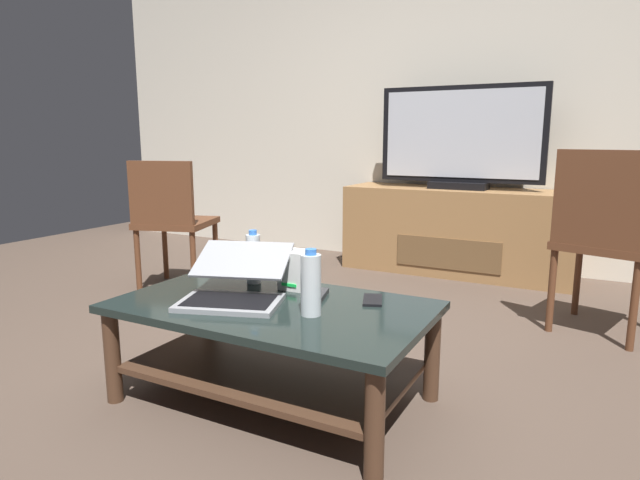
% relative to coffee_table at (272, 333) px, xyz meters
% --- Properties ---
extents(ground_plane, '(7.68, 7.68, 0.00)m').
position_rel_coffee_table_xyz_m(ground_plane, '(-0.10, 0.20, -0.27)').
color(ground_plane, '#4C3D33').
extents(back_wall, '(6.40, 0.12, 2.80)m').
position_rel_coffee_table_xyz_m(back_wall, '(-0.10, 2.65, 1.13)').
color(back_wall, beige).
rests_on(back_wall, ground).
extents(coffee_table, '(1.16, 0.67, 0.39)m').
position_rel_coffee_table_xyz_m(coffee_table, '(0.00, 0.00, 0.00)').
color(coffee_table, black).
rests_on(coffee_table, ground).
extents(media_cabinet, '(1.64, 0.50, 0.63)m').
position_rel_coffee_table_xyz_m(media_cabinet, '(0.12, 2.33, 0.04)').
color(media_cabinet, olive).
rests_on(media_cabinet, ground).
extents(television, '(1.17, 0.20, 0.73)m').
position_rel_coffee_table_xyz_m(television, '(0.12, 2.31, 0.71)').
color(television, black).
rests_on(television, media_cabinet).
extents(dining_chair, '(0.54, 0.54, 0.94)m').
position_rel_coffee_table_xyz_m(dining_chair, '(1.07, 1.36, 0.26)').
color(dining_chair, '#59331E').
rests_on(dining_chair, ground).
extents(side_chair, '(0.55, 0.55, 0.85)m').
position_rel_coffee_table_xyz_m(side_chair, '(-1.41, 0.99, 0.22)').
color(side_chair, '#59331E').
rests_on(side_chair, ground).
extents(laptop, '(0.48, 0.51, 0.18)m').
position_rel_coffee_table_xyz_m(laptop, '(-0.15, -0.02, 0.18)').
color(laptop, gray).
rests_on(laptop, coffee_table).
extents(router_box, '(0.11, 0.11, 0.16)m').
position_rel_coffee_table_xyz_m(router_box, '(-0.02, 0.22, 0.20)').
color(router_box, white).
rests_on(router_box, coffee_table).
extents(water_bottle_near, '(0.07, 0.07, 0.23)m').
position_rel_coffee_table_xyz_m(water_bottle_near, '(0.19, -0.05, 0.23)').
color(water_bottle_near, silver).
rests_on(water_bottle_near, coffee_table).
extents(water_bottle_far, '(0.06, 0.06, 0.23)m').
position_rel_coffee_table_xyz_m(water_bottle_far, '(-0.22, 0.21, 0.22)').
color(water_bottle_far, silver).
rests_on(water_bottle_far, coffee_table).
extents(cell_phone, '(0.12, 0.16, 0.01)m').
position_rel_coffee_table_xyz_m(cell_phone, '(0.32, 0.19, 0.12)').
color(cell_phone, black).
rests_on(cell_phone, coffee_table).
extents(tv_remote, '(0.08, 0.17, 0.02)m').
position_rel_coffee_table_xyz_m(tv_remote, '(0.12, 0.14, 0.13)').
color(tv_remote, '#2D2D30').
rests_on(tv_remote, coffee_table).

